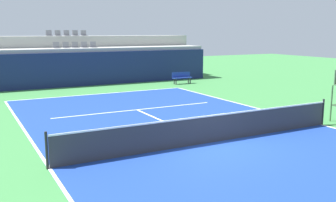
{
  "coord_description": "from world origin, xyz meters",
  "views": [
    {
      "loc": [
        -7.37,
        -10.62,
        3.78
      ],
      "look_at": [
        -0.62,
        2.0,
        1.2
      ],
      "focal_mm": 41.23,
      "sensor_mm": 36.0,
      "label": 1
    }
  ],
  "objects": [
    {
      "name": "seating_row_upper",
      "position": [
        0.0,
        19.84,
        3.57
      ],
      "size": [
        3.14,
        0.44,
        0.44
      ],
      "color": "slate",
      "rests_on": "stands_tier_upper"
    },
    {
      "name": "stands_tier_upper",
      "position": [
        0.0,
        19.75,
        1.72
      ],
      "size": [
        20.08,
        2.4,
        3.45
      ],
      "primitive_type": "cube",
      "color": "#9E9E99",
      "rests_on": "ground_plane"
    },
    {
      "name": "sideline_left",
      "position": [
        -5.45,
        0.0,
        0.01
      ],
      "size": [
        0.1,
        24.0,
        0.0
      ],
      "primitive_type": "cube",
      "color": "white",
      "rests_on": "court_surface"
    },
    {
      "name": "ground_plane",
      "position": [
        0.0,
        0.0,
        0.0
      ],
      "size": [
        80.0,
        80.0,
        0.0
      ],
      "primitive_type": "plane",
      "color": "#387A3D"
    },
    {
      "name": "centre_service_line",
      "position": [
        0.0,
        3.2,
        0.01
      ],
      "size": [
        0.1,
        6.4,
        0.0
      ],
      "primitive_type": "cube",
      "color": "white",
      "rests_on": "court_surface"
    },
    {
      "name": "player_bench",
      "position": [
        6.77,
        13.68,
        0.51
      ],
      "size": [
        1.5,
        0.4,
        0.85
      ],
      "color": "navy",
      "rests_on": "ground_plane"
    },
    {
      "name": "sideline_right",
      "position": [
        5.45,
        0.0,
        0.01
      ],
      "size": [
        0.1,
        24.0,
        0.0
      ],
      "primitive_type": "cube",
      "color": "white",
      "rests_on": "court_surface"
    },
    {
      "name": "baseline_far",
      "position": [
        0.0,
        11.95,
        0.01
      ],
      "size": [
        11.0,
        0.1,
        0.0
      ],
      "primitive_type": "cube",
      "color": "white",
      "rests_on": "court_surface"
    },
    {
      "name": "tennis_net",
      "position": [
        0.0,
        0.0,
        0.51
      ],
      "size": [
        11.08,
        0.08,
        1.07
      ],
      "color": "black",
      "rests_on": "court_surface"
    },
    {
      "name": "back_wall",
      "position": [
        0.0,
        16.0,
        1.18
      ],
      "size": [
        20.08,
        0.3,
        2.36
      ],
      "primitive_type": "cube",
      "color": "navy",
      "rests_on": "ground_plane"
    },
    {
      "name": "court_surface",
      "position": [
        0.0,
        0.0,
        0.01
      ],
      "size": [
        11.0,
        24.0,
        0.01
      ],
      "primitive_type": "cube",
      "color": "navy",
      "rests_on": "ground_plane"
    },
    {
      "name": "service_line_far",
      "position": [
        0.0,
        6.4,
        0.01
      ],
      "size": [
        8.26,
        0.1,
        0.0
      ],
      "primitive_type": "cube",
      "color": "white",
      "rests_on": "court_surface"
    },
    {
      "name": "seating_row_lower",
      "position": [
        0.0,
        17.44,
        2.74
      ],
      "size": [
        3.14,
        0.44,
        0.44
      ],
      "color": "slate",
      "rests_on": "stands_tier_lower"
    },
    {
      "name": "stands_tier_lower",
      "position": [
        0.0,
        17.35,
        1.31
      ],
      "size": [
        20.08,
        2.4,
        2.61
      ],
      "primitive_type": "cube",
      "color": "#9E9E99",
      "rests_on": "ground_plane"
    }
  ]
}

